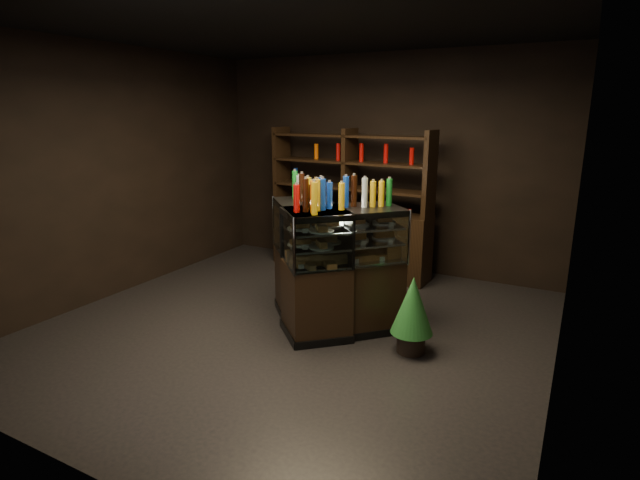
% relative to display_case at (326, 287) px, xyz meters
% --- Properties ---
extents(ground, '(5.00, 5.00, 0.00)m').
position_rel_display_case_xyz_m(ground, '(-0.29, -0.20, -0.44)').
color(ground, black).
rests_on(ground, ground).
extents(room_shell, '(5.02, 5.02, 3.01)m').
position_rel_display_case_xyz_m(room_shell, '(-0.29, -0.20, 1.50)').
color(room_shell, black).
rests_on(room_shell, ground).
extents(display_case, '(1.63, 1.29, 1.31)m').
position_rel_display_case_xyz_m(display_case, '(0.00, 0.00, 0.00)').
color(display_case, black).
rests_on(display_case, ground).
extents(food_display, '(1.28, 0.92, 0.41)m').
position_rel_display_case_xyz_m(food_display, '(-0.00, -0.01, 0.53)').
color(food_display, gold).
rests_on(food_display, display_case).
extents(bottles_top, '(1.11, 0.78, 0.30)m').
position_rel_display_case_xyz_m(bottles_top, '(0.00, 0.00, 1.00)').
color(bottles_top, '#D8590A').
rests_on(bottles_top, display_case).
extents(potted_conifer, '(0.40, 0.40, 0.85)m').
position_rel_display_case_xyz_m(potted_conifer, '(0.97, -0.13, 0.04)').
color(potted_conifer, black).
rests_on(potted_conifer, ground).
extents(back_shelving, '(2.37, 0.57, 2.00)m').
position_rel_display_case_xyz_m(back_shelving, '(-0.60, 1.85, 0.17)').
color(back_shelving, black).
rests_on(back_shelving, ground).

